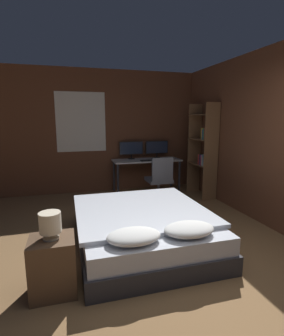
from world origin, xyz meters
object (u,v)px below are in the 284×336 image
bookshelf (204,148)px  office_chair (160,183)px  bed (143,228)px  keyboard (149,160)px  monitor_right (157,148)px  bedside_lamp (50,223)px  monitor_left (131,149)px  nightstand (53,266)px  desk (147,164)px  computer_mouse (161,159)px

bookshelf → office_chair: bearing=-177.6°
bed → keyboard: (0.81, 2.31, 0.50)m
monitor_right → bedside_lamp: bearing=-123.3°
keyboard → office_chair: (0.05, -0.57, -0.38)m
bedside_lamp → monitor_left: size_ratio=0.47×
bed → nightstand: size_ratio=3.56×
desk → keyboard: keyboard is taller
nightstand → monitor_right: bearing=56.7°
monitor_left → computer_mouse: (0.59, -0.37, -0.21)m
monitor_left → keyboard: 0.53m
bedside_lamp → office_chair: size_ratio=0.28×
computer_mouse → monitor_right: bearing=85.6°
keyboard → computer_mouse: 0.28m
monitor_right → keyboard: (-0.31, -0.37, -0.22)m
computer_mouse → office_chair: size_ratio=0.08×
computer_mouse → bookshelf: 0.96m
monitor_left → bookshelf: (1.34, -0.89, 0.08)m
office_chair → bookshelf: size_ratio=0.46×
bed → monitor_right: bearing=67.3°
desk → keyboard: (0.00, -0.18, 0.10)m
bedside_lamp → office_chair: 3.12m
bedside_lamp → monitor_left: (1.59, 3.36, 0.26)m
keyboard → bookshelf: bookshelf is taller
desk → bookshelf: bearing=-34.4°
bed → nightstand: bed is taller
bed → nightstand: (-1.08, -0.67, 0.03)m
office_chair → nightstand: bearing=-128.7°
monitor_right → bookshelf: (0.73, -0.89, 0.08)m
bed → bedside_lamp: 1.36m
bedside_lamp → bookshelf: (2.93, 2.46, 0.34)m
monitor_left → monitor_right: bearing=0.0°
nightstand → office_chair: office_chair is taller
office_chair → bookshelf: bearing=2.4°
desk → monitor_left: 0.48m
desk → keyboard: 0.21m
desk → keyboard: bearing=-90.0°
monitor_right → monitor_left: bearing=180.0°
monitor_right → office_chair: 1.14m
bed → monitor_left: bearing=79.3°
computer_mouse → bookshelf: bearing=-34.9°
monitor_left → bookshelf: size_ratio=0.28×
bed → office_chair: (0.86, 1.75, 0.12)m
office_chair → bookshelf: 1.20m
monitor_right → keyboard: bearing=-129.9°
monitor_right → keyboard: monitor_right is taller
desk → bookshelf: bookshelf is taller
nightstand → monitor_left: bearing=64.7°
bedside_lamp → computer_mouse: 3.70m
monitor_right → computer_mouse: (-0.03, -0.37, -0.21)m
monitor_right → computer_mouse: size_ratio=7.75×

